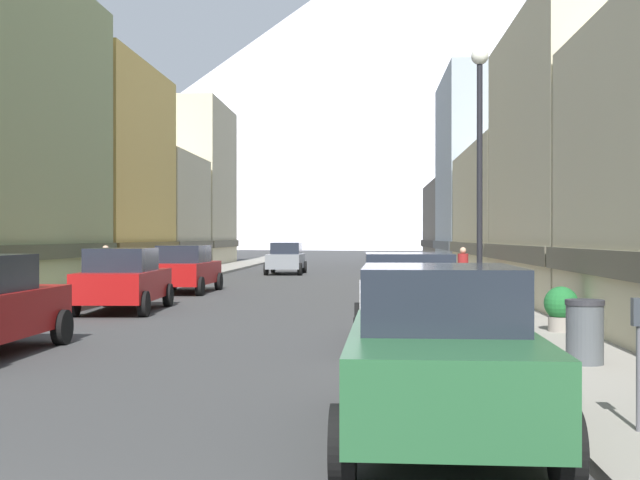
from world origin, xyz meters
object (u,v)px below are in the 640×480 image
(car_right_1, at_px, (407,298))
(pedestrian_0, at_px, (463,273))
(car_left_2, at_px, (124,279))
(car_left_3, at_px, (185,269))
(streetlamp_right, at_px, (480,145))
(trash_bin_right, at_px, (585,332))
(car_right_0, at_px, (440,351))
(potted_plant_0, at_px, (561,307))
(pedestrian_1, at_px, (106,270))
(parking_meter_near, at_px, (639,345))
(car_driving_0, at_px, (286,258))

(car_right_1, xyz_separation_m, pedestrian_0, (2.45, 12.26, -0.02))
(pedestrian_0, bearing_deg, car_left_2, -151.21)
(car_left_3, distance_m, car_right_1, 16.45)
(car_left_2, relative_size, car_left_3, 1.01)
(car_right_1, xyz_separation_m, streetlamp_right, (1.55, 1.21, 3.09))
(car_left_3, xyz_separation_m, trash_bin_right, (10.15, -17.87, -0.26))
(car_right_0, bearing_deg, trash_bin_right, 58.84)
(car_right_0, relative_size, potted_plant_0, 4.80)
(pedestrian_1, bearing_deg, car_right_0, -63.63)
(parking_meter_near, xyz_separation_m, trash_bin_right, (0.60, 4.44, -0.37))
(car_left_2, distance_m, pedestrian_0, 11.46)
(car_right_0, bearing_deg, streetlamp_right, 79.91)
(car_left_3, height_order, car_right_0, same)
(car_left_2, distance_m, car_right_0, 16.13)
(car_left_3, height_order, trash_bin_right, car_left_3)
(car_driving_0, relative_size, trash_bin_right, 4.49)
(car_left_2, xyz_separation_m, car_driving_0, (2.20, 23.78, 0.00))
(trash_bin_right, relative_size, potted_plant_0, 1.06)
(car_left_2, bearing_deg, trash_bin_right, -44.63)
(car_left_2, distance_m, car_driving_0, 23.89)
(car_left_2, distance_m, trash_bin_right, 14.26)
(car_left_2, xyz_separation_m, car_right_0, (7.60, -14.23, 0.00))
(car_driving_0, relative_size, parking_meter_near, 3.31)
(trash_bin_right, bearing_deg, parking_meter_near, -97.69)
(car_left_3, xyz_separation_m, car_right_1, (7.60, -14.59, 0.00))
(car_left_2, height_order, trash_bin_right, car_left_2)
(potted_plant_0, relative_size, pedestrian_0, 0.58)
(pedestrian_0, distance_m, streetlamp_right, 11.52)
(parking_meter_near, bearing_deg, streetlamp_right, 92.57)
(trash_bin_right, distance_m, potted_plant_0, 4.46)
(car_right_0, bearing_deg, potted_plant_0, 69.67)
(parking_meter_near, bearing_deg, trash_bin_right, 82.31)
(parking_meter_near, bearing_deg, car_left_2, 123.44)
(parking_meter_near, height_order, potted_plant_0, parking_meter_near)
(car_right_0, relative_size, streetlamp_right, 0.76)
(potted_plant_0, relative_size, streetlamp_right, 0.16)
(car_right_1, relative_size, potted_plant_0, 4.78)
(trash_bin_right, height_order, streetlamp_right, streetlamp_right)
(car_left_2, xyz_separation_m, parking_meter_near, (9.55, -14.46, 0.11))
(car_driving_0, relative_size, pedestrian_1, 2.68)
(car_right_0, xyz_separation_m, pedestrian_1, (-10.05, 20.27, 0.01))
(pedestrian_1, bearing_deg, car_driving_0, 75.31)
(car_left_2, relative_size, streetlamp_right, 0.77)
(trash_bin_right, height_order, pedestrian_0, pedestrian_0)
(car_driving_0, height_order, trash_bin_right, car_driving_0)
(car_driving_0, bearing_deg, streetlamp_right, -76.66)
(car_left_3, height_order, streetlamp_right, streetlamp_right)
(car_right_0, xyz_separation_m, trash_bin_right, (2.55, 4.21, -0.26))
(car_left_2, xyz_separation_m, pedestrian_0, (10.05, 5.52, -0.02))
(car_left_3, relative_size, car_right_1, 1.00)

